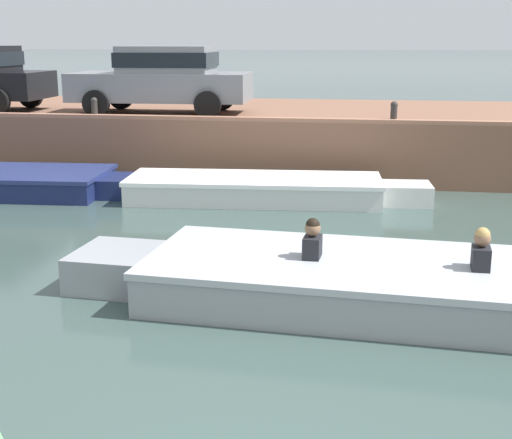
# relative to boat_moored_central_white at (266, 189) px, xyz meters

# --- Properties ---
(ground_plane) EXTENTS (400.00, 400.00, 0.00)m
(ground_plane) POSITION_rel_boat_moored_central_white_xyz_m (1.15, -4.38, -0.24)
(ground_plane) COLOR #384C47
(far_quay_wall) EXTENTS (60.00, 6.00, 1.38)m
(far_quay_wall) POSITION_rel_boat_moored_central_white_xyz_m (1.15, 4.51, 0.45)
(far_quay_wall) COLOR brown
(far_quay_wall) RESTS_ON ground
(far_wall_coping) EXTENTS (60.00, 0.24, 0.08)m
(far_wall_coping) POSITION_rel_boat_moored_central_white_xyz_m (1.15, 1.63, 1.18)
(far_wall_coping) COLOR #9F6C52
(far_wall_coping) RESTS_ON far_quay_wall
(boat_moored_central_white) EXTENTS (5.93, 1.97, 0.48)m
(boat_moored_central_white) POSITION_rel_boat_moored_central_white_xyz_m (0.00, 0.00, 0.00)
(boat_moored_central_white) COLOR white
(boat_moored_central_white) RESTS_ON ground
(motorboat_passing) EXTENTS (6.82, 2.54, 1.03)m
(motorboat_passing) POSITION_rel_boat_moored_central_white_xyz_m (1.87, -5.34, 0.04)
(motorboat_passing) COLOR #93999E
(motorboat_passing) RESTS_ON ground
(car_left_inner_grey) EXTENTS (4.17, 2.11, 1.54)m
(car_left_inner_grey) POSITION_rel_boat_moored_central_white_xyz_m (-2.84, 2.86, 1.99)
(car_left_inner_grey) COLOR slate
(car_left_inner_grey) RESTS_ON far_quay_wall
(mooring_bollard_west) EXTENTS (0.15, 0.15, 0.44)m
(mooring_bollard_west) POSITION_rel_boat_moored_central_white_xyz_m (-4.13, 1.76, 1.38)
(mooring_bollard_west) COLOR #2D2B28
(mooring_bollard_west) RESTS_ON far_quay_wall
(mooring_bollard_mid) EXTENTS (0.15, 0.15, 0.44)m
(mooring_bollard_mid) POSITION_rel_boat_moored_central_white_xyz_m (2.43, 1.76, 1.38)
(mooring_bollard_mid) COLOR #2D2B28
(mooring_bollard_mid) RESTS_ON far_quay_wall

